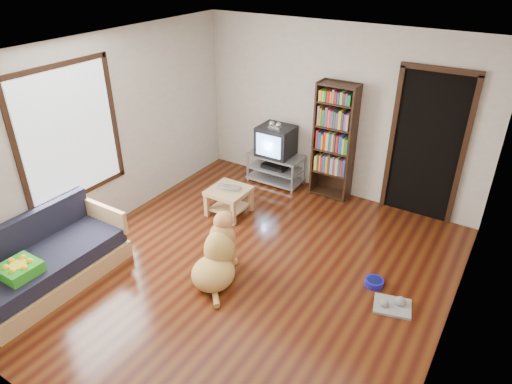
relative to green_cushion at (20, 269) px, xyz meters
The scene contains 18 objects.
ground 2.53m from the green_cushion, 45.13° to the left, with size 5.00×5.00×0.00m, color #53260E.
ceiling 3.26m from the green_cushion, 45.13° to the left, with size 5.00×5.00×0.00m, color white.
wall_back 4.68m from the green_cushion, 67.66° to the left, with size 4.50×4.50×0.00m, color beige.
wall_front 2.07m from the green_cushion, 22.97° to the right, with size 4.50×4.50×0.00m, color beige.
wall_left 2.00m from the green_cushion, 105.88° to the left, with size 5.00×5.00×0.00m, color beige.
wall_right 4.45m from the green_cushion, 23.73° to the left, with size 5.00×5.00×0.00m, color beige.
green_cushion is the anchor object (origin of this frame).
laptop 2.85m from the green_cushion, 74.32° to the left, with size 0.35×0.23×0.03m, color silver.
dog_bowl 3.95m from the green_cushion, 36.62° to the left, with size 0.22×0.22×0.08m, color #1E1699.
grey_rag 4.06m from the green_cushion, 31.22° to the left, with size 0.40×0.32×0.03m, color gray.
window 1.69m from the green_cushion, 111.04° to the left, with size 0.03×1.46×1.70m.
doorway 5.29m from the green_cushion, 53.82° to the left, with size 1.03×0.05×2.19m.
tv_stand 4.10m from the green_cushion, 78.03° to the left, with size 0.90×0.45×0.50m.
crt_tv 4.13m from the green_cushion, 78.09° to the left, with size 0.55×0.52×0.58m.
bookshelf 4.51m from the green_cushion, 66.31° to the left, with size 0.60×0.30×1.80m.
sofa 0.45m from the green_cushion, 108.18° to the left, with size 0.80×1.80×0.80m.
coffee_table 2.89m from the green_cushion, 74.48° to the left, with size 0.55×0.55×0.40m.
dog 2.13m from the green_cushion, 44.80° to the left, with size 0.62×0.92×0.81m.
Camera 1 is at (2.44, -3.69, 3.55)m, focal length 32.00 mm.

